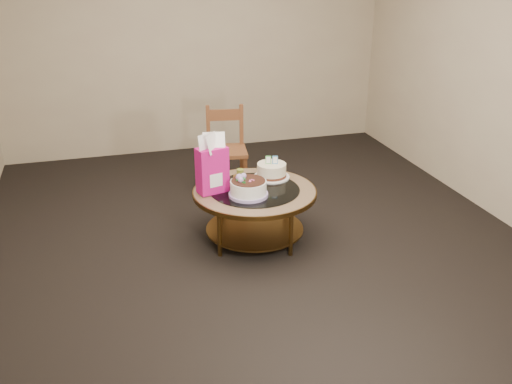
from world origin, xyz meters
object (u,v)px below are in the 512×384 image
object	(u,v)px
coffee_table	(255,198)
decorated_cake	(248,189)
gift_bag	(212,164)
cream_cake	(272,171)
dining_chair	(226,149)

from	to	relation	value
coffee_table	decorated_cake	bearing A→B (deg)	-126.86
gift_bag	cream_cake	bearing A→B (deg)	1.75
coffee_table	decorated_cake	xyz separation A→B (m)	(-0.09, -0.12, 0.14)
gift_bag	decorated_cake	bearing A→B (deg)	-47.50
coffee_table	gift_bag	world-z (taller)	gift_bag
decorated_cake	coffee_table	bearing A→B (deg)	53.14
decorated_cake	gift_bag	xyz separation A→B (m)	(-0.25, 0.16, 0.18)
coffee_table	cream_cake	size ratio (longest dim) A/B	3.29
coffee_table	gift_bag	bearing A→B (deg)	172.01
cream_cake	gift_bag	bearing A→B (deg)	-148.56
coffee_table	decorated_cake	world-z (taller)	decorated_cake
cream_cake	dining_chair	xyz separation A→B (m)	(-0.18, 0.92, -0.09)
cream_cake	gift_bag	xyz separation A→B (m)	(-0.55, -0.16, 0.18)
gift_bag	dining_chair	size ratio (longest dim) A/B	0.57
decorated_cake	cream_cake	size ratio (longest dim) A/B	1.01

